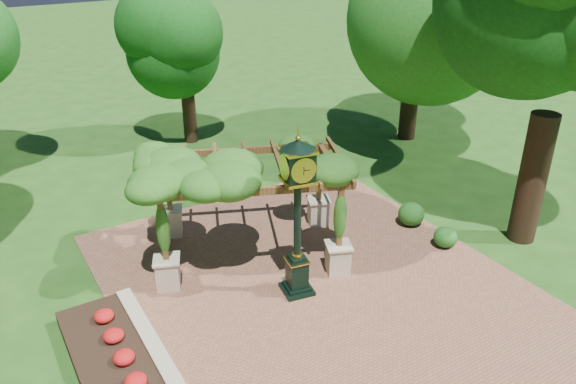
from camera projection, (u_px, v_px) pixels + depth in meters
ground at (339, 307)px, 14.22m from camera, size 120.00×120.00×0.00m
brick_plaza at (317, 286)px, 14.98m from camera, size 10.00×12.00×0.04m
border_wall at (157, 355)px, 12.38m from camera, size 0.35×5.00×0.40m
flower_bed at (117, 371)px, 11.97m from camera, size 1.50×5.00×0.36m
pedestal_clock at (298, 205)px, 13.63m from camera, size 0.99×0.99×4.35m
pergola at (248, 167)px, 15.28m from camera, size 6.19×5.11×3.35m
sundial at (219, 186)px, 19.53m from camera, size 0.71×0.71×1.02m
shrub_front at (445, 237)px, 16.63m from camera, size 0.80×0.80×0.63m
shrub_mid at (411, 214)px, 17.78m from camera, size 1.05×1.05×0.75m
shrub_back at (318, 170)px, 20.74m from camera, size 0.97×0.97×0.86m
tree_north at (184, 44)px, 22.79m from camera, size 3.47×3.47×6.14m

